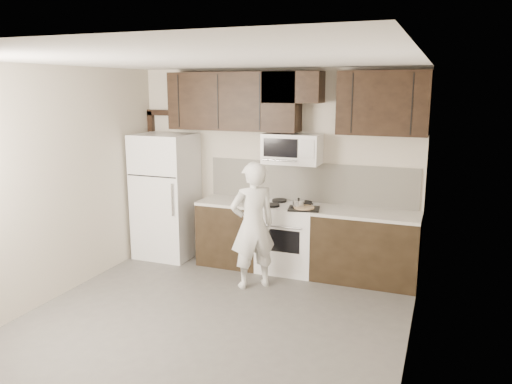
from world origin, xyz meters
The scene contains 14 objects.
floor centered at (0.00, 0.00, 0.00)m, with size 4.50×4.50×0.00m, color #54514F.
back_wall centered at (0.00, 2.25, 1.35)m, with size 4.00×4.00×0.00m, color beige.
ceiling centered at (0.00, 0.00, 2.70)m, with size 4.50×4.50×0.00m, color white.
counter_run centered at (0.60, 1.94, 0.46)m, with size 2.95×0.64×0.91m.
stove centered at (0.30, 1.94, 0.46)m, with size 0.76×0.66×0.94m.
backsplash centered at (0.50, 2.24, 1.18)m, with size 2.90×0.02×0.54m, color silver.
upper_cabinets centered at (0.21, 2.08, 2.28)m, with size 3.48×0.35×0.78m.
microwave centered at (0.30, 2.06, 1.65)m, with size 0.76×0.42×0.40m.
refrigerator centered at (-1.55, 1.89, 0.90)m, with size 0.80×0.76×1.80m.
door_trim centered at (-1.92, 2.21, 1.25)m, with size 0.50×0.08×2.12m.
saucepan centered at (0.48, 1.79, 0.97)m, with size 0.27×0.15×0.15m.
baking_tray centered at (0.56, 1.77, 0.92)m, with size 0.39×0.30×0.02m, color black.
pizza centered at (0.56, 1.77, 0.94)m, with size 0.27×0.27×0.02m, color #C7B485.
person centered at (0.06, 1.23, 0.79)m, with size 0.58×0.38×1.58m, color silver.
Camera 1 is at (2.22, -4.25, 2.46)m, focal length 35.00 mm.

